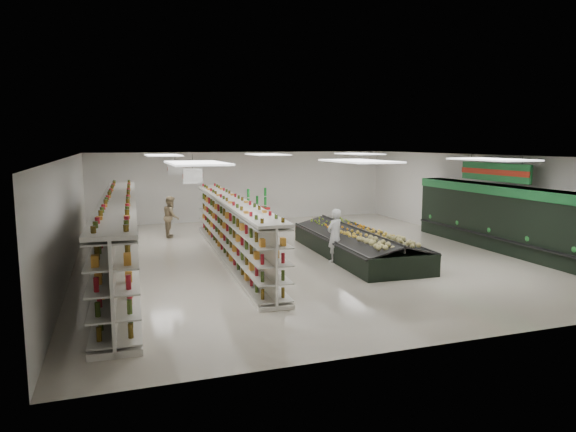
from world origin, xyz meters
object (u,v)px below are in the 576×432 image
object	(u,v)px
gondola_left	(120,239)
shopper_main	(335,235)
gondola_center	(232,231)
shopper_background	(171,217)
soda_endcap	(253,210)
produce_island	(356,243)

from	to	relation	value
gondola_left	shopper_main	xyz separation A→B (m)	(6.21, -0.65, -0.15)
gondola_center	shopper_main	bearing A→B (deg)	-25.74
shopper_background	soda_endcap	bearing A→B (deg)	-64.91
produce_island	gondola_left	bearing A→B (deg)	179.26
shopper_background	shopper_main	bearing A→B (deg)	-135.45
produce_island	gondola_center	bearing A→B (deg)	165.89
shopper_main	produce_island	bearing A→B (deg)	-176.03
soda_endcap	shopper_main	distance (m)	7.01
gondola_left	soda_endcap	bearing A→B (deg)	50.98
gondola_left	produce_island	distance (m)	7.23
shopper_main	shopper_background	world-z (taller)	shopper_main
shopper_main	shopper_background	xyz separation A→B (m)	(-4.26, 5.95, -0.03)
gondola_center	shopper_main	distance (m)	3.24
gondola_left	produce_island	xyz separation A→B (m)	(7.21, -0.09, -0.54)
produce_island	shopper_main	world-z (taller)	shopper_main
gondola_center	produce_island	bearing A→B (deg)	-11.80
soda_endcap	shopper_background	size ratio (longest dim) A/B	0.99
gondola_left	shopper_background	xyz separation A→B (m)	(1.95, 5.30, -0.17)
produce_island	shopper_main	size ratio (longest dim) A/B	3.86
gondola_center	gondola_left	bearing A→B (deg)	-163.02
produce_island	soda_endcap	size ratio (longest dim) A/B	4.03
produce_island	shopper_main	bearing A→B (deg)	-151.16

